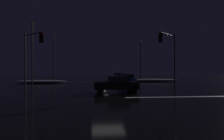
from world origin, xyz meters
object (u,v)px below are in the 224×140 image
(sedan_green, at_px, (119,77))
(streetlamp_right_far, at_px, (141,57))
(sedan_black_crossing, at_px, (117,84))
(streetlamp_left_far, at_px, (54,53))
(streetlamp_left_near, at_px, (32,49))
(traffic_signal_nw, at_px, (31,50))
(sedan_red, at_px, (122,78))
(sedan_blue, at_px, (127,80))
(traffic_signal_ne, at_px, (169,50))

(sedan_green, distance_m, streetlamp_right_far, 10.09)
(sedan_black_crossing, height_order, streetlamp_left_far, streetlamp_left_far)
(sedan_green, xyz_separation_m, streetlamp_left_near, (-13.76, -9.17, 4.43))
(sedan_green, bearing_deg, traffic_signal_nw, -127.92)
(traffic_signal_nw, bearing_deg, sedan_red, 37.26)
(sedan_blue, distance_m, streetlamp_left_far, 23.49)
(sedan_green, height_order, streetlamp_right_far, streetlamp_right_far)
(streetlamp_left_far, height_order, streetlamp_right_far, streetlamp_left_far)
(sedan_blue, distance_m, sedan_black_crossing, 8.36)
(traffic_signal_ne, xyz_separation_m, streetlamp_left_near, (-17.93, 6.37, 0.63))
(sedan_green, bearing_deg, traffic_signal_ne, -74.96)
(sedan_red, distance_m, sedan_green, 6.56)
(sedan_red, relative_size, traffic_signal_nw, 0.66)
(sedan_red, bearing_deg, streetlamp_left_near, -168.93)
(streetlamp_left_far, bearing_deg, traffic_signal_ne, -51.28)
(sedan_red, height_order, sedan_green, same)
(traffic_signal_nw, bearing_deg, traffic_signal_ne, -0.45)
(sedan_blue, relative_size, streetlamp_left_far, 0.42)
(streetlamp_left_near, bearing_deg, traffic_signal_nw, -74.39)
(sedan_black_crossing, distance_m, traffic_signal_nw, 10.88)
(traffic_signal_nw, distance_m, streetlamp_left_far, 22.36)
(streetlamp_left_near, bearing_deg, sedan_red, 11.07)
(sedan_black_crossing, relative_size, streetlamp_left_near, 0.48)
(streetlamp_right_far, bearing_deg, sedan_blue, -108.99)
(traffic_signal_ne, distance_m, streetlamp_right_far, 22.46)
(traffic_signal_nw, xyz_separation_m, streetlamp_left_near, (-1.74, 6.24, 0.75))
(sedan_red, distance_m, sedan_black_crossing, 13.46)
(sedan_green, relative_size, streetlamp_left_far, 0.42)
(streetlamp_right_far, bearing_deg, streetlamp_left_near, -141.07)
(sedan_green, xyz_separation_m, streetlamp_right_far, (6.05, 6.83, 4.32))
(streetlamp_left_near, xyz_separation_m, streetlamp_right_far, (19.81, 16.00, -0.10))
(traffic_signal_nw, height_order, streetlamp_right_far, streetlamp_right_far)
(traffic_signal_ne, height_order, streetlamp_left_near, streetlamp_left_near)
(sedan_blue, xyz_separation_m, sedan_red, (-0.01, 5.23, 0.00))
(sedan_blue, height_order, sedan_green, same)
(sedan_blue, bearing_deg, streetlamp_left_far, 125.76)
(sedan_black_crossing, relative_size, streetlamp_right_far, 0.49)
(sedan_blue, distance_m, sedan_green, 11.79)
(sedan_blue, relative_size, streetlamp_left_near, 0.48)
(sedan_red, relative_size, streetlamp_left_near, 0.48)
(sedan_black_crossing, xyz_separation_m, streetlamp_left_far, (-11.00, 26.62, 5.06))
(sedan_blue, bearing_deg, streetlamp_left_near, 168.98)
(sedan_red, xyz_separation_m, sedan_black_crossing, (-2.40, -13.24, 0.00))
(traffic_signal_nw, bearing_deg, sedan_black_crossing, -25.31)
(traffic_signal_ne, bearing_deg, traffic_signal_nw, 179.55)
(traffic_signal_nw, bearing_deg, streetlamp_right_far, 50.92)
(streetlamp_left_far, xyz_separation_m, streetlamp_left_near, (0.00, -16.00, -0.64))
(sedan_red, height_order, traffic_signal_ne, traffic_signal_ne)
(sedan_black_crossing, height_order, traffic_signal_ne, traffic_signal_ne)
(traffic_signal_ne, distance_m, traffic_signal_nw, 16.19)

